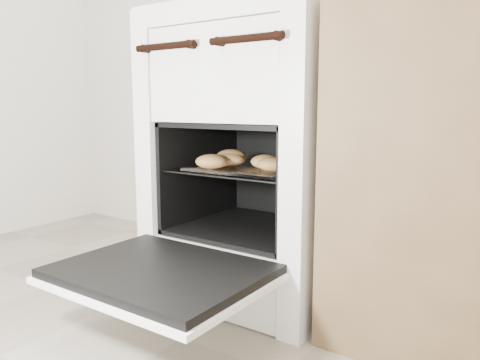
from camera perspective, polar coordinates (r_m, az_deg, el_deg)
The scene contains 5 objects.
stove at distance 1.65m, azimuth 3.01°, elevation 2.47°, with size 0.62×0.69×0.95m.
oven_door at distance 1.30m, azimuth -9.61°, elevation -11.23°, with size 0.56×0.44×0.04m.
oven_rack at distance 1.59m, azimuth 1.70°, elevation 1.31°, with size 0.45×0.44×0.01m.
foil_sheet at distance 1.57m, azimuth 1.29°, elevation 1.45°, with size 0.35×0.31×0.01m, color white.
baked_rolls at distance 1.56m, azimuth -0.49°, elevation 2.43°, with size 0.33×0.26×0.05m.
Camera 1 is at (0.84, -0.24, 0.66)m, focal length 35.00 mm.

